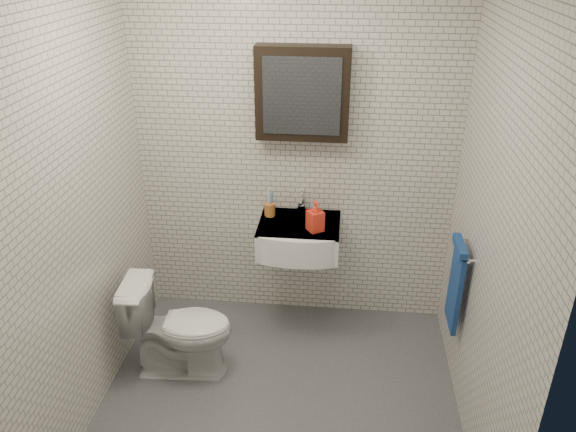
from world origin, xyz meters
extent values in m
cube|color=#4E5056|center=(0.00, 0.00, 0.01)|extent=(2.20, 2.00, 0.01)
cube|color=silver|center=(0.00, 1.00, 1.25)|extent=(2.20, 0.02, 2.50)
cube|color=silver|center=(0.00, -1.00, 1.25)|extent=(2.20, 0.02, 2.50)
cube|color=silver|center=(-1.10, 0.00, 1.25)|extent=(0.02, 2.00, 2.50)
cube|color=silver|center=(1.10, 0.00, 1.25)|extent=(0.02, 2.00, 2.50)
cube|color=white|center=(0.05, 0.78, 0.75)|extent=(0.55, 0.45, 0.20)
cylinder|color=silver|center=(0.05, 0.80, 0.84)|extent=(0.31, 0.31, 0.02)
cylinder|color=silver|center=(0.05, 0.80, 0.85)|extent=(0.04, 0.04, 0.01)
cube|color=white|center=(0.05, 0.78, 0.84)|extent=(0.55, 0.45, 0.01)
cylinder|color=silver|center=(0.05, 0.94, 0.88)|extent=(0.06, 0.06, 0.06)
cylinder|color=silver|center=(0.05, 0.94, 0.94)|extent=(0.03, 0.03, 0.08)
cylinder|color=silver|center=(0.05, 0.88, 0.97)|extent=(0.02, 0.12, 0.02)
cube|color=silver|center=(0.05, 0.97, 0.99)|extent=(0.02, 0.09, 0.01)
cube|color=black|center=(0.05, 0.93, 1.70)|extent=(0.60, 0.14, 0.60)
cube|color=#3F444C|center=(0.05, 0.85, 1.70)|extent=(0.49, 0.01, 0.49)
cylinder|color=silver|center=(1.06, 0.35, 0.95)|extent=(0.02, 0.30, 0.02)
cylinder|color=silver|center=(1.08, 0.48, 0.95)|extent=(0.04, 0.02, 0.02)
cylinder|color=silver|center=(1.08, 0.22, 0.95)|extent=(0.04, 0.02, 0.02)
cube|color=#1F508F|center=(1.05, 0.35, 0.68)|extent=(0.03, 0.26, 0.54)
cube|color=#1F508F|center=(1.04, 0.35, 0.96)|extent=(0.05, 0.26, 0.05)
cylinder|color=#A9662A|center=(-0.17, 0.87, 0.90)|extent=(0.09, 0.09, 0.09)
cylinder|color=white|center=(-0.18, 0.86, 0.96)|extent=(0.02, 0.03, 0.18)
cylinder|color=#3B7ABF|center=(-0.15, 0.86, 0.95)|extent=(0.01, 0.02, 0.16)
cylinder|color=white|center=(-0.17, 0.88, 0.96)|extent=(0.02, 0.03, 0.19)
cylinder|color=#3B7ABF|center=(-0.15, 0.88, 0.95)|extent=(0.02, 0.04, 0.17)
imported|color=#EE4E19|center=(0.16, 0.68, 0.95)|extent=(0.13, 0.13, 0.21)
imported|color=white|center=(-0.67, 0.22, 0.34)|extent=(0.69, 0.42, 0.68)
camera|label=1|loc=(0.33, -2.60, 2.60)|focal=35.00mm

